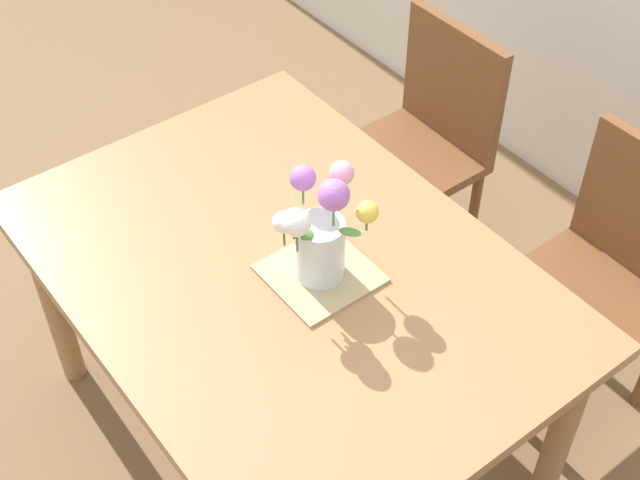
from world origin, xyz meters
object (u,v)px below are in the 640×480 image
object	(u,v)px
chair_left	(424,137)
chair_right	(607,271)
dining_table	(286,292)
flower_vase	(319,230)

from	to	relation	value
chair_left	chair_right	size ratio (longest dim) A/B	1.00
dining_table	chair_right	size ratio (longest dim) A/B	1.57
dining_table	chair_right	xyz separation A→B (m)	(0.39, 0.84, -0.14)
chair_left	flower_vase	size ratio (longest dim) A/B	3.03
dining_table	chair_right	world-z (taller)	chair_right
dining_table	chair_right	distance (m)	0.94
chair_left	flower_vase	xyz separation A→B (m)	(0.46, -0.79, 0.39)
dining_table	chair_left	world-z (taller)	chair_left
dining_table	chair_left	bearing A→B (deg)	114.63
chair_right	dining_table	bearing A→B (deg)	65.37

